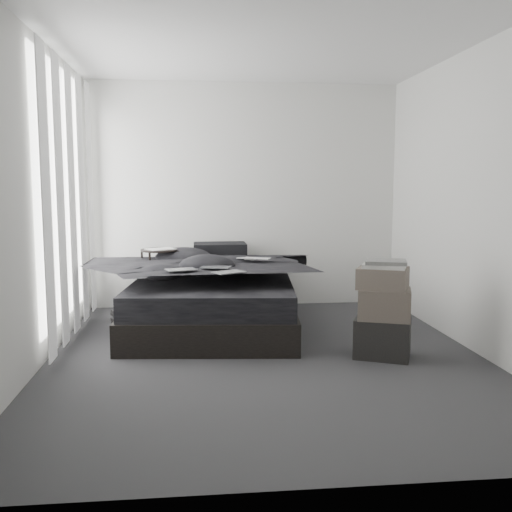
{
  "coord_description": "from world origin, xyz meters",
  "views": [
    {
      "loc": [
        -0.57,
        -4.59,
        1.43
      ],
      "look_at": [
        0.0,
        0.8,
        0.75
      ],
      "focal_mm": 40.0,
      "sensor_mm": 36.0,
      "label": 1
    }
  ],
  "objects": [
    {
      "name": "pillow_lower",
      "position": [
        -0.37,
        1.83,
        0.57
      ],
      "size": [
        0.66,
        0.48,
        0.14
      ],
      "primitive_type": "cube",
      "rotation": [
        0.0,
        0.0,
        -0.1
      ],
      "color": "black",
      "rests_on": "mattress"
    },
    {
      "name": "art_book_snake",
      "position": [
        0.97,
        -0.11,
        0.8
      ],
      "size": [
        0.39,
        0.35,
        0.03
      ],
      "primitive_type": "cube",
      "rotation": [
        0.0,
        0.0,
        -0.31
      ],
      "color": "silver",
      "rests_on": "art_book_white"
    },
    {
      "name": "ceiling",
      "position": [
        0.0,
        0.0,
        2.6
      ],
      "size": [
        3.6,
        4.2,
        0.01
      ],
      "primitive_type": "cube",
      "color": "white",
      "rests_on": "ground"
    },
    {
      "name": "comic_b",
      "position": [
        -0.39,
        0.61,
        0.76
      ],
      "size": [
        0.3,
        0.24,
        0.01
      ],
      "primitive_type": "cube",
      "rotation": [
        0.0,
        0.0,
        -0.31
      ],
      "color": "black",
      "rests_on": "duvet"
    },
    {
      "name": "laptop",
      "position": [
        -0.02,
        1.03,
        0.76
      ],
      "size": [
        0.39,
        0.33,
        0.03
      ],
      "primitive_type": "imported",
      "rotation": [
        0.0,
        0.0,
        -0.41
      ],
      "color": "silver",
      "rests_on": "duvet"
    },
    {
      "name": "side_stand",
      "position": [
        -0.95,
        1.47,
        0.37
      ],
      "size": [
        0.52,
        0.52,
        0.74
      ],
      "primitive_type": "cylinder",
      "rotation": [
        0.0,
        0.0,
        0.35
      ],
      "color": "black",
      "rests_on": "floor"
    },
    {
      "name": "bed",
      "position": [
        -0.4,
        1.02,
        0.14
      ],
      "size": [
        1.77,
        2.22,
        0.28
      ],
      "primitive_type": "cube",
      "rotation": [
        0.0,
        0.0,
        -0.1
      ],
      "color": "black",
      "rests_on": "floor"
    },
    {
      "name": "box_mid",
      "position": [
        0.97,
        -0.11,
        0.45
      ],
      "size": [
        0.5,
        0.45,
        0.25
      ],
      "primitive_type": "cube",
      "rotation": [
        0.0,
        0.0,
        -0.34
      ],
      "color": "#5C5248",
      "rests_on": "box_lower"
    },
    {
      "name": "window_left",
      "position": [
        -1.78,
        0.9,
        1.35
      ],
      "size": [
        0.02,
        2.0,
        2.3
      ],
      "primitive_type": "cube",
      "color": "white",
      "rests_on": "wall_left"
    },
    {
      "name": "art_book_white",
      "position": [
        0.97,
        -0.1,
        0.77
      ],
      "size": [
        0.42,
        0.38,
        0.03
      ],
      "primitive_type": "cube",
      "rotation": [
        0.0,
        0.0,
        -0.41
      ],
      "color": "silver",
      "rests_on": "box_upper"
    },
    {
      "name": "wall_back",
      "position": [
        0.0,
        2.1,
        1.3
      ],
      "size": [
        3.6,
        0.01,
        2.6
      ],
      "primitive_type": "cube",
      "color": "silver",
      "rests_on": "ground"
    },
    {
      "name": "box_upper",
      "position": [
        0.96,
        -0.1,
        0.67
      ],
      "size": [
        0.5,
        0.46,
        0.17
      ],
      "primitive_type": "cube",
      "rotation": [
        0.0,
        0.0,
        -0.46
      ],
      "color": "#5C5248",
      "rests_on": "box_mid"
    },
    {
      "name": "floor_books",
      "position": [
        -1.32,
        1.15,
        0.08
      ],
      "size": [
        0.23,
        0.27,
        0.16
      ],
      "primitive_type": "cube",
      "rotation": [
        0.0,
        0.0,
        0.36
      ],
      "color": "black",
      "rests_on": "floor"
    },
    {
      "name": "wall_front",
      "position": [
        0.0,
        -2.1,
        1.3
      ],
      "size": [
        3.6,
        0.01,
        2.6
      ],
      "primitive_type": "cube",
      "color": "silver",
      "rests_on": "ground"
    },
    {
      "name": "floor",
      "position": [
        0.0,
        0.0,
        0.0
      ],
      "size": [
        3.6,
        4.2,
        0.01
      ],
      "primitive_type": "cube",
      "color": "#353437",
      "rests_on": "ground"
    },
    {
      "name": "duvet",
      "position": [
        -0.41,
        0.97,
        0.63
      ],
      "size": [
        1.7,
        1.91,
        0.24
      ],
      "primitive_type": "imported",
      "rotation": [
        0.0,
        0.0,
        -0.1
      ],
      "color": "black",
      "rests_on": "mattress"
    },
    {
      "name": "mattress",
      "position": [
        -0.4,
        1.02,
        0.39
      ],
      "size": [
        1.7,
        2.15,
        0.22
      ],
      "primitive_type": "cube",
      "rotation": [
        0.0,
        0.0,
        -0.1
      ],
      "color": "black",
      "rests_on": "bed"
    },
    {
      "name": "papers",
      "position": [
        -0.94,
        1.46,
        0.75
      ],
      "size": [
        0.35,
        0.33,
        0.01
      ],
      "primitive_type": "cube",
      "rotation": [
        0.0,
        0.0,
        0.52
      ],
      "color": "white",
      "rests_on": "side_stand"
    },
    {
      "name": "pillow_upper",
      "position": [
        -0.31,
        1.8,
        0.71
      ],
      "size": [
        0.59,
        0.41,
        0.13
      ],
      "primitive_type": "cube",
      "rotation": [
        0.0,
        0.0,
        0.01
      ],
      "color": "black",
      "rests_on": "pillow_lower"
    },
    {
      "name": "wall_left",
      "position": [
        -1.8,
        0.0,
        1.3
      ],
      "size": [
        0.01,
        4.2,
        2.6
      ],
      "primitive_type": "cube",
      "color": "silver",
      "rests_on": "ground"
    },
    {
      "name": "comic_a",
      "position": [
        -0.71,
        0.49,
        0.75
      ],
      "size": [
        0.3,
        0.24,
        0.01
      ],
      "primitive_type": "cube",
      "rotation": [
        0.0,
        0.0,
        0.29
      ],
      "color": "black",
      "rests_on": "duvet"
    },
    {
      "name": "box_lower",
      "position": [
        0.97,
        -0.1,
        0.16
      ],
      "size": [
        0.55,
        0.5,
        0.33
      ],
      "primitive_type": "cube",
      "rotation": [
        0.0,
        0.0,
        -0.41
      ],
      "color": "black",
      "rests_on": "floor"
    },
    {
      "name": "comic_c",
      "position": [
        -0.29,
        0.3,
        0.76
      ],
      "size": [
        0.31,
        0.28,
        0.01
      ],
      "primitive_type": "cube",
      "rotation": [
        0.0,
        0.0,
        0.51
      ],
      "color": "black",
      "rests_on": "duvet"
    },
    {
      "name": "curtain_left",
      "position": [
        -1.73,
        0.9,
        1.28
      ],
      "size": [
        0.06,
        2.12,
        2.48
      ],
      "primitive_type": "cube",
      "color": "white",
      "rests_on": "wall_left"
    },
    {
      "name": "wall_right",
      "position": [
        1.8,
        0.0,
        1.3
      ],
      "size": [
        0.01,
        4.2,
        2.6
      ],
      "primitive_type": "cube",
      "color": "silver",
      "rests_on": "ground"
    }
  ]
}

